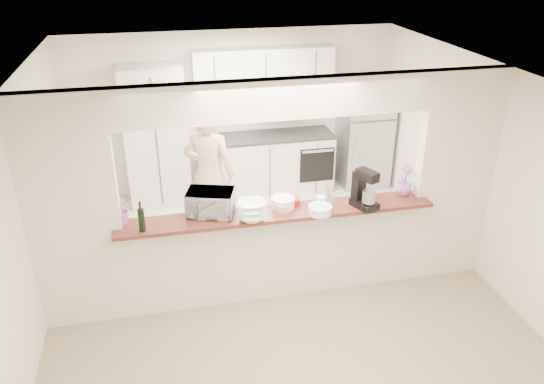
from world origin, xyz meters
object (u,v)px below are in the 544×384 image
object	(u,v)px
stand_mixer	(364,190)
refrigerator	(364,134)
person	(209,175)
toaster_oven	(210,203)

from	to	relation	value
stand_mixer	refrigerator	bearing A→B (deg)	67.97
refrigerator	person	size ratio (longest dim) A/B	0.92
toaster_oven	person	bearing A→B (deg)	101.63
person	stand_mixer	bearing A→B (deg)	156.78
toaster_oven	stand_mixer	world-z (taller)	stand_mixer
toaster_oven	person	xyz separation A→B (m)	(0.13, 1.39, -0.30)
refrigerator	toaster_oven	xyz separation A→B (m)	(-2.75, -2.60, 0.37)
refrigerator	stand_mixer	world-z (taller)	refrigerator
refrigerator	toaster_oven	bearing A→B (deg)	-136.61
refrigerator	person	distance (m)	2.88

